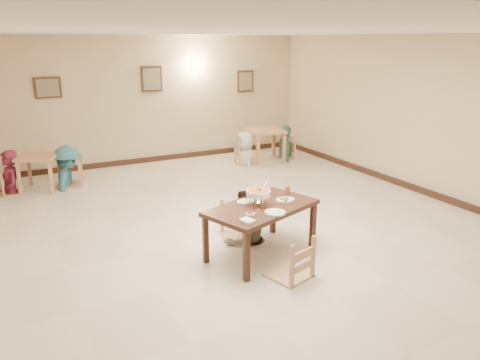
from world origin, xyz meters
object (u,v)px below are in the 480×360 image
main_diner (246,190)px  bg_chair_lr (67,160)px  bg_diner_c (245,132)px  chair_far (239,205)px  bg_chair_rl (245,145)px  bg_diner_d (286,125)px  bg_table_right (266,135)px  bg_chair_rr (285,140)px  drink_glass (288,189)px  chair_near (289,238)px  curry_warmer (258,193)px  bg_table_left (38,162)px  bg_chair_ll (9,172)px  main_table (262,211)px  bg_diner_b (66,146)px  bg_diner_a (6,150)px

main_diner → bg_chair_lr: 4.51m
bg_diner_c → chair_far: bearing=-20.3°
bg_chair_rl → bg_diner_d: bearing=-78.0°
bg_table_right → bg_chair_rr: (0.59, 0.04, -0.18)m
drink_glass → chair_near: bearing=-121.3°
curry_warmer → bg_table_left: (-2.43, 4.54, -0.31)m
drink_glass → bg_chair_rl: bg_chair_rl is taller
chair_near → bg_chair_ll: size_ratio=1.20×
chair_near → bg_table_right: 5.91m
main_table → bg_diner_b: 4.97m
bg_chair_lr → bg_chair_rl: (4.05, -0.05, -0.09)m
bg_diner_a → bg_chair_rl: bearing=79.8°
chair_far → bg_table_right: chair_far is taller
drink_glass → bg_diner_c: (1.52, 4.24, -0.00)m
main_table → chair_near: 0.73m
bg_chair_ll → bg_diner_d: size_ratio=0.52×
bg_diner_c → main_diner: bearing=-19.1°
drink_glass → bg_chair_ll: 5.62m
main_diner → bg_diner_c: main_diner is taller
chair_far → chair_near: bearing=-80.5°
bg_chair_lr → bg_diner_a: bg_diner_a is taller
main_diner → bg_diner_d: bg_diner_d is taller
chair_far → bg_chair_rl: (2.14, 3.88, -0.06)m
chair_near → bg_chair_lr: (-1.92, 5.30, 0.02)m
chair_far → main_diner: size_ratio=0.66×
bg_table_right → main_table: bearing=-120.9°
main_table → bg_chair_lr: (-1.93, 4.58, -0.09)m
bg_table_left → bg_table_right: bearing=-0.5°
bg_table_left → bg_chair_lr: size_ratio=0.85×
main_table → chair_near: size_ratio=1.66×
bg_diner_a → bg_diner_d: bg_diner_a is taller
curry_warmer → bg_chair_ll: 5.46m
chair_far → curry_warmer: chair_far is taller
bg_chair_rr → bg_diner_b: (-5.23, 0.01, 0.37)m
main_table → chair_far: size_ratio=1.67×
chair_far → drink_glass: size_ratio=7.87×
main_table → bg_chair_lr: size_ratio=1.58×
bg_table_left → bg_chair_ll: (-0.54, 0.01, -0.14)m
chair_near → bg_chair_lr: bearing=-86.5°
bg_diner_b → bg_diner_c: bg_diner_b is taller
main_diner → bg_diner_b: bg_diner_b is taller
bg_chair_rl → bg_chair_rr: bg_chair_rr is taller
bg_chair_lr → bg_diner_c: 4.06m
curry_warmer → bg_chair_ll: size_ratio=0.42×
main_diner → bg_diner_c: 4.52m
chair_near → bg_diner_c: bearing=-128.5°
curry_warmer → bg_chair_lr: bg_chair_lr is taller
main_table → chair_far: 0.67m
bg_diner_b → bg_diner_c: bearing=-73.9°
bg_chair_lr → bg_diner_d: size_ratio=0.66×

